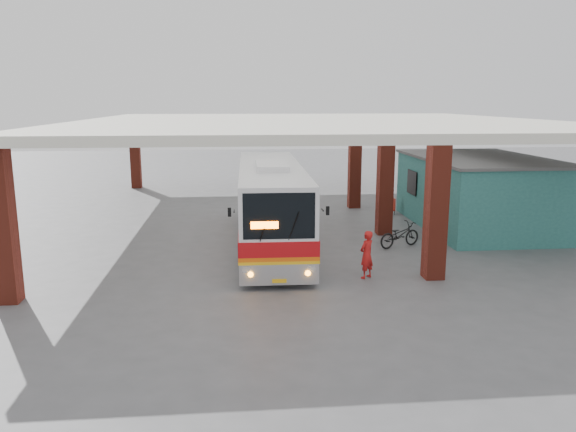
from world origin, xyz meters
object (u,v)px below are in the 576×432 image
Objects in this scene: motorcycle at (400,235)px; red_chair at (392,207)px; pedestrian at (367,255)px; coach_bus at (271,203)px.

motorcycle is 2.29× the size of red_chair.
pedestrian reaches higher than red_chair.
coach_bus reaches higher than red_chair.
coach_bus is 8.32m from red_chair.
red_chair is (6.32, 5.26, -1.27)m from coach_bus.
coach_bus is at bearing 55.28° from motorcycle.
pedestrian reaches higher than motorcycle.
motorcycle is 1.20× the size of pedestrian.
pedestrian is at bearing -58.00° from coach_bus.
pedestrian is at bearing 125.61° from motorcycle.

